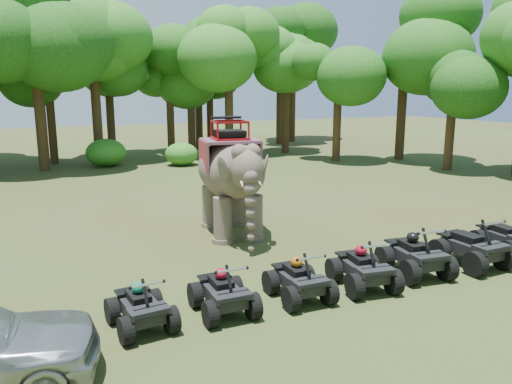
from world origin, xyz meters
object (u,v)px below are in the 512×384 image
at_px(atv_0, 140,301).
at_px(atv_1, 223,287).
at_px(elephant, 231,177).
at_px(atv_3, 363,263).
at_px(atv_4, 416,250).
at_px(atv_5, 472,241).
at_px(atv_6, 508,232).
at_px(atv_2, 299,274).

relative_size(atv_0, atv_1, 0.97).
xyz_separation_m(elephant, atv_3, (1.08, -5.62, -1.27)).
relative_size(atv_1, atv_4, 0.88).
distance_m(elephant, atv_0, 6.97).
bearing_deg(atv_4, atv_0, -172.68).
xyz_separation_m(atv_1, atv_5, (7.11, -0.19, 0.10)).
relative_size(atv_5, atv_6, 1.07).
height_order(atv_3, atv_5, atv_5).
bearing_deg(elephant, atv_5, -41.48).
distance_m(atv_3, atv_5, 3.57).
xyz_separation_m(atv_0, atv_6, (10.58, 0.02, 0.08)).
height_order(atv_0, atv_6, atv_6).
xyz_separation_m(elephant, atv_6, (6.38, -5.38, -1.25)).
bearing_deg(atv_0, atv_2, -7.18).
distance_m(atv_4, atv_5, 1.83).
bearing_deg(atv_1, elephant, 67.21).
bearing_deg(atv_1, atv_2, -0.79).
bearing_deg(elephant, atv_0, -118.81).
bearing_deg(atv_1, atv_5, -0.07).
relative_size(atv_2, atv_3, 0.94).
bearing_deg(atv_2, atv_1, 179.65).
bearing_deg(atv_1, atv_6, 2.03).
relative_size(atv_0, atv_6, 0.88).
height_order(atv_3, atv_6, atv_6).
relative_size(atv_0, atv_3, 0.90).
bearing_deg(atv_1, atv_4, 1.18).
bearing_deg(atv_4, atv_3, -167.47).
distance_m(atv_0, atv_3, 5.28).
bearing_deg(atv_6, atv_0, -175.95).
bearing_deg(atv_0, elephant, 47.16).
distance_m(atv_1, atv_3, 3.54).
height_order(atv_2, atv_3, atv_3).
distance_m(atv_3, atv_4, 1.75).
bearing_deg(atv_3, atv_0, -173.71).
distance_m(atv_2, atv_6, 7.02).
xyz_separation_m(elephant, atv_0, (-4.20, -5.40, -1.33)).
height_order(atv_1, atv_6, atv_6).
distance_m(elephant, atv_2, 5.72).
relative_size(atv_0, atv_5, 0.82).
bearing_deg(atv_5, atv_6, 8.48).
relative_size(atv_1, atv_2, 0.99).
xyz_separation_m(atv_2, atv_6, (7.02, 0.16, 0.05)).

